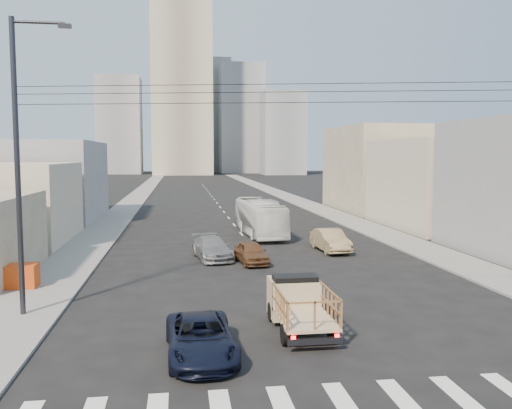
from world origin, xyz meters
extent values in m
plane|color=black|center=(0.00, 0.00, 0.00)|extent=(420.00, 420.00, 0.00)
cube|color=gray|center=(-11.75, 70.00, 0.06)|extent=(3.50, 180.00, 0.12)
cube|color=gray|center=(11.75, 70.00, 0.06)|extent=(3.50, 180.00, 0.12)
cube|color=silver|center=(2.48, -6.00, 0.01)|extent=(0.55, 3.80, 0.01)
cube|color=silver|center=(0.00, 2.00, 0.01)|extent=(0.15, 2.00, 0.01)
cube|color=silver|center=(0.00, 8.00, 0.01)|extent=(0.15, 2.00, 0.01)
cube|color=silver|center=(0.00, 14.00, 0.01)|extent=(0.15, 2.00, 0.01)
cube|color=silver|center=(0.00, 20.00, 0.01)|extent=(0.15, 2.00, 0.01)
cube|color=silver|center=(0.00, 26.00, 0.01)|extent=(0.15, 2.00, 0.01)
cube|color=silver|center=(0.00, 32.00, 0.01)|extent=(0.15, 2.00, 0.01)
cube|color=silver|center=(0.00, 38.00, 0.01)|extent=(0.15, 2.00, 0.01)
cube|color=silver|center=(0.00, 44.00, 0.01)|extent=(0.15, 2.00, 0.01)
cube|color=silver|center=(0.00, 50.00, 0.01)|extent=(0.15, 2.00, 0.01)
cube|color=silver|center=(0.00, 56.00, 0.01)|extent=(0.15, 2.00, 0.01)
cube|color=silver|center=(0.00, 62.00, 0.01)|extent=(0.15, 2.00, 0.01)
cube|color=silver|center=(0.00, 68.00, 0.01)|extent=(0.15, 2.00, 0.01)
cube|color=silver|center=(0.00, 74.00, 0.01)|extent=(0.15, 2.00, 0.01)
cube|color=silver|center=(0.00, 80.00, 0.01)|extent=(0.15, 2.00, 0.01)
cube|color=silver|center=(0.00, 86.00, 0.01)|extent=(0.15, 2.00, 0.01)
cube|color=silver|center=(0.00, 92.00, 0.01)|extent=(0.15, 2.00, 0.01)
cube|color=silver|center=(0.00, 98.00, 0.01)|extent=(0.15, 2.00, 0.01)
cube|color=silver|center=(0.00, 104.00, 0.01)|extent=(0.15, 2.00, 0.01)
cube|color=tan|center=(-0.64, -0.11, 0.70)|extent=(1.90, 3.00, 0.12)
cube|color=tan|center=(-0.64, 1.89, 0.95)|extent=(1.90, 1.60, 1.50)
cube|color=black|center=(-0.64, 1.64, 1.55)|extent=(1.70, 0.90, 0.70)
cube|color=#2D2D33|center=(-0.64, -1.66, 0.40)|extent=(1.90, 0.12, 0.22)
cube|color=#FF0C0C|center=(-1.39, -1.66, 0.55)|extent=(0.15, 0.05, 0.12)
cube|color=#FF0C0C|center=(0.11, -1.66, 0.55)|extent=(0.15, 0.05, 0.12)
cylinder|color=black|center=(-1.49, 1.99, 0.38)|extent=(0.25, 0.76, 0.76)
cylinder|color=black|center=(0.21, 1.99, 0.38)|extent=(0.25, 0.76, 0.76)
cylinder|color=black|center=(-1.49, -0.81, 0.38)|extent=(0.25, 0.76, 0.76)
cylinder|color=black|center=(0.21, -0.81, 0.38)|extent=(0.25, 0.76, 0.76)
imported|color=black|center=(-4.45, -1.51, 0.65)|extent=(2.38, 4.80, 1.31)
imported|color=white|center=(1.46, 25.26, 1.48)|extent=(3.04, 10.73, 2.96)
imported|color=brown|center=(-0.79, 13.61, 0.67)|extent=(2.03, 4.07, 1.33)
imported|color=#947D56|center=(5.16, 16.99, 0.76)|extent=(1.90, 4.71, 1.52)
imported|color=slate|center=(-3.10, 15.32, 0.70)|extent=(2.73, 5.09, 1.40)
cylinder|color=#2D2D33|center=(-11.50, 4.00, 6.00)|extent=(0.22, 0.22, 12.00)
cylinder|color=#2D2D33|center=(-10.50, 4.00, 11.80)|extent=(2.00, 0.12, 0.12)
cube|color=#2D2D33|center=(-9.50, 4.00, 11.70)|extent=(0.50, 0.25, 0.15)
cylinder|color=black|center=(0.00, 1.50, 9.30)|extent=(23.01, 5.02, 0.02)
cylinder|color=black|center=(0.00, 1.50, 9.00)|extent=(23.01, 5.02, 0.02)
cylinder|color=black|center=(0.00, 1.50, 8.60)|extent=(23.01, 5.02, 0.02)
cube|color=#CC4313|center=(-13.00, 8.72, 0.31)|extent=(1.80, 1.20, 0.38)
cube|color=#CC4313|center=(-13.00, 8.72, 0.69)|extent=(1.80, 1.20, 0.38)
cube|color=#CC4313|center=(-13.00, 8.72, 1.07)|extent=(1.80, 1.20, 0.38)
cube|color=beige|center=(19.50, 28.00, 4.00)|extent=(11.00, 14.00, 8.00)
cube|color=tan|center=(20.00, 44.00, 5.00)|extent=(12.00, 16.00, 10.00)
cube|color=gray|center=(-19.50, 39.00, 4.00)|extent=(12.00, 16.00, 8.00)
cube|color=gray|center=(-4.00, 170.00, 30.00)|extent=(20.00, 20.00, 60.00)
cube|color=gray|center=(18.00, 185.00, 20.00)|extent=(16.00, 16.00, 40.00)
cube|color=gray|center=(-26.00, 180.00, 17.00)|extent=(15.00, 15.00, 34.00)
cube|color=gray|center=(6.00, 200.00, 22.00)|extent=(18.00, 18.00, 44.00)
cube|color=gray|center=(30.00, 165.00, 14.00)|extent=(14.00, 14.00, 28.00)
camera|label=1|loc=(-5.06, -18.81, 6.60)|focal=38.00mm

